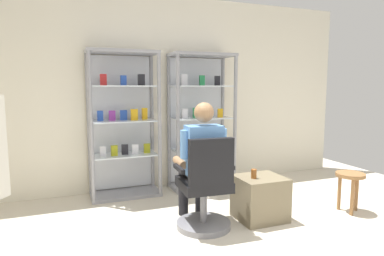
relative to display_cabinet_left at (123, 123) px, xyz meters
The scene contains 8 objects.
back_wall 0.71m from the display_cabinet_left, 23.31° to the left, with size 6.00×0.10×2.70m, color silver.
display_cabinet_left is the anchor object (origin of this frame).
display_cabinet_right 1.10m from the display_cabinet_left, ahead, with size 0.90×0.45×1.90m.
office_chair 1.64m from the display_cabinet_left, 68.29° to the right, with size 0.58×0.56×0.96m.
seated_shopkeeper 1.42m from the display_cabinet_left, 65.44° to the right, with size 0.50×0.58×1.29m.
storage_crate 2.00m from the display_cabinet_left, 48.52° to the right, with size 0.50×0.45×0.47m, color #72664C.
tea_glass 1.87m from the display_cabinet_left, 51.24° to the right, with size 0.06×0.06×0.10m, color brown.
wooden_stool 2.87m from the display_cabinet_left, 34.33° to the right, with size 0.32×0.32×0.46m.
Camera 1 is at (-1.27, -1.64, 1.44)m, focal length 31.20 mm.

